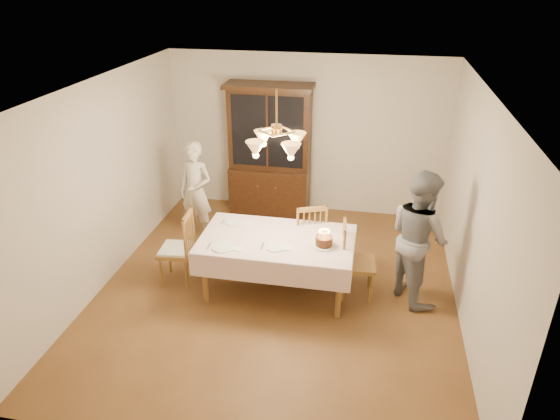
% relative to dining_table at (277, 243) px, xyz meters
% --- Properties ---
extents(ground, '(5.00, 5.00, 0.00)m').
position_rel_dining_table_xyz_m(ground, '(0.00, 0.00, -0.68)').
color(ground, brown).
rests_on(ground, ground).
extents(room_shell, '(5.00, 5.00, 5.00)m').
position_rel_dining_table_xyz_m(room_shell, '(0.00, 0.00, 0.90)').
color(room_shell, white).
rests_on(room_shell, ground).
extents(dining_table, '(1.90, 1.10, 0.76)m').
position_rel_dining_table_xyz_m(dining_table, '(0.00, 0.00, 0.00)').
color(dining_table, brown).
rests_on(dining_table, ground).
extents(china_hutch, '(1.38, 0.54, 2.16)m').
position_rel_dining_table_xyz_m(china_hutch, '(-0.57, 2.25, 0.36)').
color(china_hutch, black).
rests_on(china_hutch, ground).
extents(chair_far_side, '(0.56, 0.55, 1.00)m').
position_rel_dining_table_xyz_m(chair_far_side, '(0.31, 0.63, -0.24)').
color(chair_far_side, brown).
rests_on(chair_far_side, ground).
extents(chair_left_end, '(0.45, 0.47, 1.00)m').
position_rel_dining_table_xyz_m(chair_left_end, '(-1.32, -0.04, -0.23)').
color(chair_left_end, brown).
rests_on(chair_left_end, ground).
extents(chair_right_end, '(0.45, 0.47, 1.00)m').
position_rel_dining_table_xyz_m(chair_right_end, '(1.00, 0.09, -0.24)').
color(chair_right_end, brown).
rests_on(chair_right_end, ground).
extents(elderly_woman, '(0.64, 0.51, 1.52)m').
position_rel_dining_table_xyz_m(elderly_woman, '(-1.46, 1.17, 0.08)').
color(elderly_woman, beige).
rests_on(elderly_woman, ground).
extents(adult_in_grey, '(0.98, 1.04, 1.70)m').
position_rel_dining_table_xyz_m(adult_in_grey, '(1.71, 0.20, 0.16)').
color(adult_in_grey, slate).
rests_on(adult_in_grey, ground).
extents(birthday_cake, '(0.30, 0.30, 0.21)m').
position_rel_dining_table_xyz_m(birthday_cake, '(0.59, -0.08, 0.13)').
color(birthday_cake, white).
rests_on(birthday_cake, dining_table).
extents(place_setting_near_left, '(0.42, 0.27, 0.02)m').
position_rel_dining_table_xyz_m(place_setting_near_left, '(-0.57, -0.35, 0.08)').
color(place_setting_near_left, white).
rests_on(place_setting_near_left, dining_table).
extents(place_setting_near_right, '(0.38, 0.23, 0.02)m').
position_rel_dining_table_xyz_m(place_setting_near_right, '(0.04, -0.23, 0.08)').
color(place_setting_near_right, white).
rests_on(place_setting_near_right, dining_table).
extents(place_setting_far_left, '(0.39, 0.24, 0.02)m').
position_rel_dining_table_xyz_m(place_setting_far_left, '(-0.61, 0.30, 0.08)').
color(place_setting_far_left, white).
rests_on(place_setting_far_left, dining_table).
extents(chandelier, '(0.62, 0.62, 0.73)m').
position_rel_dining_table_xyz_m(chandelier, '(-0.00, -0.00, 1.29)').
color(chandelier, '#BF8C3F').
rests_on(chandelier, ground).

